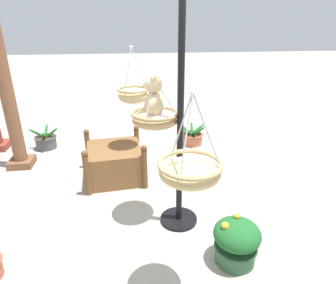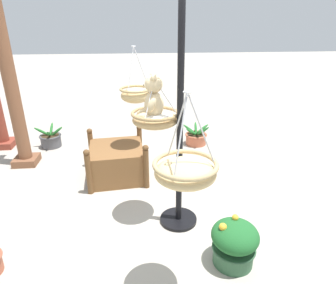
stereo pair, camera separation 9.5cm
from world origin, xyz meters
The scene contains 11 objects.
ground_plane centered at (0.00, 0.00, 0.00)m, with size 40.00×40.00×0.00m, color #A8A093.
display_pole_central centered at (-0.10, -0.02, 0.83)m, with size 0.44×0.44×2.60m.
hanging_basket_with_teddy centered at (0.05, 0.23, 1.26)m, with size 0.52×0.52×0.52m.
teddy_bear centered at (0.05, 0.25, 1.46)m, with size 0.33×0.30×0.48m.
hanging_basket_left_high centered at (-1.06, 0.07, 1.20)m, with size 0.49×0.49×0.70m.
hanging_basket_right_low centered at (1.12, 0.44, 1.28)m, with size 0.45×0.45×0.77m.
greenhouse_pillar_right centered at (1.67, 2.32, 1.50)m, with size 0.39×0.39×3.09m.
wooden_planter_box centered at (1.08, 0.76, 0.27)m, with size 0.99×0.95×0.67m.
potted_plant_flowering_red centered at (2.22, -0.68, 0.14)m, with size 0.56×0.53×0.39m.
potted_plant_tall_leafy centered at (-0.80, -0.47, 0.24)m, with size 0.46×0.46×0.51m.
potted_plant_trailing_ivy centered at (2.39, 2.10, 0.15)m, with size 0.56×0.55×0.42m.
Camera 2 is at (-2.94, 0.40, 2.22)m, focal length 30.99 mm.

